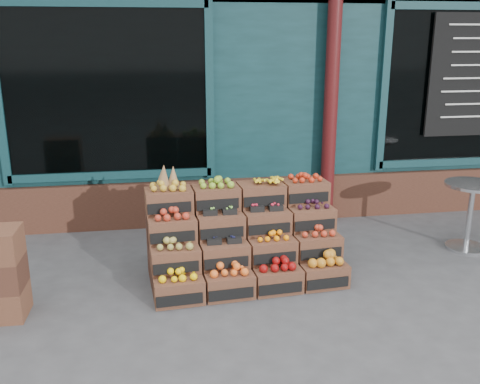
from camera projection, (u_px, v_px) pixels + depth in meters
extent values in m
plane|color=#434345|center=(272.00, 295.00, 5.16)|extent=(60.00, 60.00, 0.00)
cube|color=#0F3135|center=(210.00, 36.00, 9.41)|extent=(12.00, 6.00, 4.80)
cube|color=#0F3135|center=(236.00, 109.00, 6.87)|extent=(12.00, 0.12, 3.00)
cube|color=#45261B|center=(237.00, 200.00, 7.14)|extent=(12.00, 0.18, 0.60)
cube|color=black|center=(107.00, 92.00, 6.49)|extent=(2.40, 0.06, 2.00)
cube|color=black|center=(470.00, 87.00, 7.22)|extent=(2.40, 0.06, 2.00)
cylinder|color=#471011|center=(331.00, 102.00, 6.84)|extent=(0.18, 0.18, 3.20)
cube|color=black|center=(475.00, 76.00, 7.11)|extent=(1.30, 0.04, 1.60)
cube|color=brown|center=(179.00, 289.00, 5.03)|extent=(0.49, 0.36, 0.23)
cube|color=black|center=(181.00, 300.00, 4.88)|extent=(0.43, 0.05, 0.10)
cube|color=yellow|center=(178.00, 274.00, 4.99)|extent=(0.39, 0.27, 0.07)
cube|color=brown|center=(229.00, 284.00, 5.14)|extent=(0.49, 0.36, 0.23)
cube|color=black|center=(233.00, 294.00, 4.99)|extent=(0.43, 0.05, 0.10)
cube|color=orange|center=(229.00, 269.00, 5.09)|extent=(0.39, 0.27, 0.08)
cube|color=brown|center=(277.00, 279.00, 5.25)|extent=(0.49, 0.36, 0.23)
cube|color=black|center=(282.00, 289.00, 5.10)|extent=(0.43, 0.05, 0.10)
cube|color=maroon|center=(277.00, 264.00, 5.20)|extent=(0.39, 0.27, 0.09)
cube|color=brown|center=(323.00, 274.00, 5.36)|extent=(0.49, 0.36, 0.23)
cube|color=black|center=(329.00, 283.00, 5.21)|extent=(0.43, 0.05, 0.10)
cube|color=#BF721A|center=(323.00, 258.00, 5.31)|extent=(0.39, 0.27, 0.11)
cube|color=brown|center=(175.00, 258.00, 5.15)|extent=(0.49, 0.36, 0.23)
cube|color=black|center=(178.00, 268.00, 4.99)|extent=(0.43, 0.05, 0.10)
cube|color=#9A8D40|center=(175.00, 243.00, 5.10)|extent=(0.39, 0.27, 0.08)
cube|color=brown|center=(224.00, 254.00, 5.26)|extent=(0.49, 0.36, 0.23)
cube|color=black|center=(228.00, 263.00, 5.10)|extent=(0.43, 0.05, 0.10)
cube|color=#151637|center=(224.00, 242.00, 5.22)|extent=(0.39, 0.27, 0.03)
cube|color=brown|center=(271.00, 249.00, 5.37)|extent=(0.49, 0.36, 0.23)
cube|color=black|center=(276.00, 258.00, 5.21)|extent=(0.43, 0.05, 0.10)
cube|color=orange|center=(271.00, 236.00, 5.33)|extent=(0.39, 0.27, 0.06)
cube|color=brown|center=(316.00, 245.00, 5.48)|extent=(0.49, 0.36, 0.23)
cube|color=black|center=(323.00, 254.00, 5.32)|extent=(0.43, 0.05, 0.10)
cube|color=red|center=(317.00, 231.00, 5.43)|extent=(0.39, 0.27, 0.07)
cube|color=brown|center=(172.00, 229.00, 5.27)|extent=(0.49, 0.36, 0.23)
cube|color=black|center=(174.00, 237.00, 5.11)|extent=(0.43, 0.05, 0.10)
cube|color=#AE311E|center=(171.00, 214.00, 5.22)|extent=(0.39, 0.27, 0.08)
cube|color=brown|center=(220.00, 225.00, 5.38)|extent=(0.49, 0.36, 0.23)
cube|color=black|center=(223.00, 233.00, 5.22)|extent=(0.43, 0.05, 0.10)
cube|color=#7BBE48|center=(220.00, 213.00, 5.34)|extent=(0.39, 0.27, 0.03)
cube|color=brown|center=(266.00, 221.00, 5.49)|extent=(0.49, 0.36, 0.23)
cube|color=black|center=(271.00, 229.00, 5.33)|extent=(0.43, 0.05, 0.10)
cube|color=red|center=(266.00, 209.00, 5.45)|extent=(0.39, 0.27, 0.03)
cube|color=brown|center=(310.00, 218.00, 5.59)|extent=(0.49, 0.36, 0.23)
cube|color=black|center=(316.00, 225.00, 5.44)|extent=(0.43, 0.05, 0.10)
cube|color=black|center=(311.00, 204.00, 5.55)|extent=(0.39, 0.27, 0.06)
cube|color=brown|center=(169.00, 201.00, 5.38)|extent=(0.49, 0.36, 0.23)
cube|color=black|center=(171.00, 208.00, 5.23)|extent=(0.43, 0.05, 0.10)
cube|color=gold|center=(168.00, 186.00, 5.34)|extent=(0.39, 0.27, 0.08)
cube|color=brown|center=(216.00, 197.00, 5.49)|extent=(0.49, 0.36, 0.23)
cube|color=black|center=(219.00, 204.00, 5.34)|extent=(0.43, 0.05, 0.10)
cube|color=#7EA829|center=(216.00, 183.00, 5.45)|extent=(0.39, 0.27, 0.08)
cube|color=brown|center=(261.00, 194.00, 5.60)|extent=(0.49, 0.36, 0.23)
cube|color=black|center=(266.00, 201.00, 5.45)|extent=(0.43, 0.05, 0.10)
cube|color=yellow|center=(261.00, 180.00, 5.56)|extent=(0.39, 0.27, 0.07)
cube|color=brown|center=(304.00, 191.00, 5.71)|extent=(0.49, 0.36, 0.23)
cube|color=black|center=(310.00, 198.00, 5.56)|extent=(0.43, 0.05, 0.10)
cube|color=red|center=(305.00, 177.00, 5.67)|extent=(0.39, 0.27, 0.07)
cube|color=#45261B|center=(248.00, 273.00, 5.38)|extent=(1.93, 0.47, 0.23)
cube|color=#45261B|center=(243.00, 255.00, 5.53)|extent=(1.93, 0.47, 0.47)
cube|color=#45261B|center=(239.00, 238.00, 5.68)|extent=(1.93, 0.47, 0.70)
cone|color=olive|center=(163.00, 177.00, 5.31)|extent=(0.16, 0.16, 0.27)
cone|color=olive|center=(173.00, 177.00, 5.36)|extent=(0.14, 0.14, 0.23)
cylinder|color=silver|center=(466.00, 247.00, 6.30)|extent=(0.46, 0.46, 0.03)
cylinder|color=silver|center=(469.00, 217.00, 6.19)|extent=(0.06, 0.06, 0.76)
cylinder|color=silver|center=(474.00, 185.00, 6.08)|extent=(0.63, 0.63, 0.03)
imported|color=#1B5F30|center=(111.00, 142.00, 7.43)|extent=(0.83, 0.66, 1.99)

